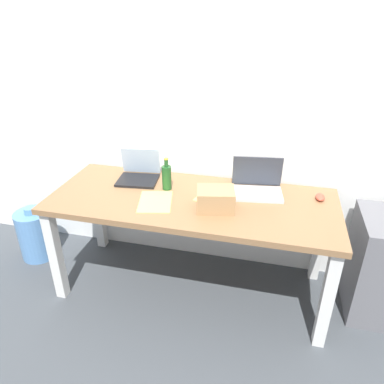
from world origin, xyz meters
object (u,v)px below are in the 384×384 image
at_px(beer_bottle, 167,177).
at_px(desk, 192,211).
at_px(computer_mouse, 320,197).
at_px(water_cooler_jug, 36,234).
at_px(laptop_left, 139,174).
at_px(filing_cabinet, 383,266).
at_px(cardboard_box, 216,199).
at_px(laptop_right, 257,186).

bearing_deg(beer_bottle, desk, -26.23).
xyz_separation_m(desk, computer_mouse, (0.83, 0.19, 0.11)).
bearing_deg(desk, beer_bottle, 153.77).
relative_size(beer_bottle, water_cooler_jug, 0.50).
distance_m(laptop_left, filing_cabinet, 1.79).
bearing_deg(computer_mouse, laptop_left, -178.67).
relative_size(cardboard_box, water_cooler_jug, 0.50).
height_order(desk, computer_mouse, computer_mouse).
bearing_deg(beer_bottle, laptop_left, 158.33).
xyz_separation_m(desk, cardboard_box, (0.17, -0.09, 0.16)).
xyz_separation_m(laptop_right, water_cooler_jug, (-1.76, -0.14, -0.59)).
bearing_deg(laptop_right, laptop_left, 179.77).
height_order(water_cooler_jug, filing_cabinet, filing_cabinet).
distance_m(laptop_left, cardboard_box, 0.69).
height_order(laptop_right, cardboard_box, laptop_right).
bearing_deg(cardboard_box, beer_bottle, 153.08).
xyz_separation_m(laptop_left, cardboard_box, (0.63, -0.29, 0.02)).
xyz_separation_m(laptop_left, beer_bottle, (0.25, -0.10, 0.05)).
bearing_deg(water_cooler_jug, laptop_left, 9.02).
xyz_separation_m(laptop_left, filing_cabinet, (1.74, -0.11, -0.44)).
distance_m(computer_mouse, cardboard_box, 0.71).
bearing_deg(beer_bottle, filing_cabinet, -0.38).
xyz_separation_m(beer_bottle, water_cooler_jug, (-1.14, -0.04, -0.63)).
relative_size(computer_mouse, filing_cabinet, 0.14).
bearing_deg(cardboard_box, filing_cabinet, 9.38).
distance_m(desk, filing_cabinet, 1.32).
distance_m(laptop_right, cardboard_box, 0.37).
distance_m(laptop_right, beer_bottle, 0.62).
distance_m(desk, cardboard_box, 0.25).
bearing_deg(cardboard_box, laptop_right, 50.89).
height_order(desk, beer_bottle, beer_bottle).
bearing_deg(computer_mouse, cardboard_box, -154.78).
xyz_separation_m(laptop_right, computer_mouse, (0.42, -0.00, -0.03)).
relative_size(computer_mouse, water_cooler_jug, 0.22).
bearing_deg(water_cooler_jug, beer_bottle, 2.19).
bearing_deg(laptop_left, water_cooler_jug, -170.98).
height_order(laptop_right, filing_cabinet, laptop_right).
distance_m(cardboard_box, filing_cabinet, 1.21).
xyz_separation_m(laptop_left, computer_mouse, (1.28, -0.01, -0.03)).
relative_size(laptop_left, filing_cabinet, 0.44).
bearing_deg(computer_mouse, laptop_right, -178.72).
distance_m(laptop_left, computer_mouse, 1.28).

